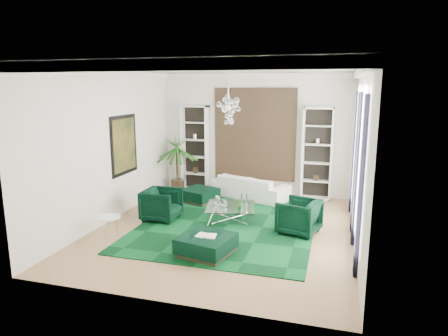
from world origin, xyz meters
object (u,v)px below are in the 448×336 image
(armchair_left, at_px, (162,205))
(side_table, at_px, (110,228))
(sofa, at_px, (250,187))
(ottoman_side, at_px, (200,195))
(palm, at_px, (177,155))
(ottoman_front, at_px, (206,245))
(armchair_right, at_px, (299,217))
(coffee_table, at_px, (231,214))

(armchair_left, relative_size, side_table, 1.72)
(sofa, relative_size, ottoman_side, 2.66)
(armchair_left, bearing_deg, sofa, -33.52)
(sofa, xyz_separation_m, palm, (-2.45, 0.10, 0.85))
(ottoman_side, distance_m, palm, 1.76)
(ottoman_front, bearing_deg, sofa, 90.65)
(armchair_right, distance_m, ottoman_side, 3.59)
(ottoman_side, bearing_deg, ottoman_front, -68.48)
(sofa, height_order, armchair_left, armchair_left)
(sofa, height_order, side_table, sofa)
(armchair_left, relative_size, ottoman_side, 0.99)
(armchair_left, height_order, side_table, armchair_left)
(side_table, bearing_deg, sofa, 60.48)
(ottoman_side, bearing_deg, sofa, 32.20)
(ottoman_side, bearing_deg, armchair_right, -30.14)
(armchair_right, height_order, side_table, armchair_right)
(armchair_left, height_order, coffee_table, armchair_left)
(palm, bearing_deg, side_table, -88.65)
(armchair_right, distance_m, side_table, 4.37)
(armchair_left, height_order, palm, palm)
(side_table, bearing_deg, ottoman_side, 73.14)
(ottoman_side, xyz_separation_m, side_table, (-1.00, -3.30, 0.05))
(sofa, xyz_separation_m, side_table, (-2.35, -4.15, -0.10))
(sofa, xyz_separation_m, armchair_right, (1.75, -2.65, 0.06))
(coffee_table, bearing_deg, armchair_left, -168.69)
(sofa, height_order, ottoman_side, sofa)
(ottoman_side, bearing_deg, side_table, -106.86)
(armchair_right, distance_m, ottoman_front, 2.45)
(ottoman_front, bearing_deg, armchair_right, 45.83)
(side_table, bearing_deg, armchair_left, 68.20)
(coffee_table, relative_size, ottoman_side, 1.33)
(ottoman_side, height_order, side_table, side_table)
(armchair_right, relative_size, coffee_table, 0.75)
(ottoman_front, bearing_deg, armchair_left, 135.81)
(armchair_left, bearing_deg, coffee_table, -78.77)
(sofa, relative_size, ottoman_front, 2.39)
(armchair_left, xyz_separation_m, side_table, (-0.60, -1.50, -0.16))
(sofa, relative_size, armchair_right, 2.68)
(sofa, xyz_separation_m, ottoman_side, (-1.35, -0.85, -0.15))
(armchair_left, xyz_separation_m, armchair_right, (3.50, -0.00, 0.00))
(side_table, bearing_deg, coffee_table, 38.21)
(side_table, bearing_deg, armchair_right, 20.10)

